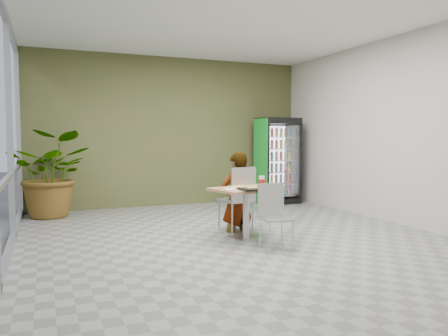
{
  "coord_description": "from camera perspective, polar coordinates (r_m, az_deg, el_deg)",
  "views": [
    {
      "loc": [
        -2.55,
        -5.71,
        1.47
      ],
      "look_at": [
        0.03,
        0.56,
        1.0
      ],
      "focal_mm": 35.0,
      "sensor_mm": 36.0,
      "label": 1
    }
  ],
  "objects": [
    {
      "name": "potted_plant",
      "position": [
        8.68,
        -21.49,
        -0.7
      ],
      "size": [
        1.75,
        1.62,
        1.61
      ],
      "primitive_type": "imported",
      "rotation": [
        0.0,
        0.0,
        -0.29
      ],
      "color": "#296729",
      "rests_on": "ground"
    },
    {
      "name": "cafeteria_tray",
      "position": [
        6.06,
        4.25,
        -2.75
      ],
      "size": [
        0.47,
        0.36,
        0.03
      ],
      "primitive_type": "cube",
      "rotation": [
        0.0,
        0.0,
        -0.06
      ],
      "color": "black",
      "rests_on": "dining_table"
    },
    {
      "name": "room_envelope",
      "position": [
        6.25,
        1.69,
        5.15
      ],
      "size": [
        6.0,
        7.0,
        3.2
      ],
      "primitive_type": null,
      "color": "beige",
      "rests_on": "ground"
    },
    {
      "name": "chair_near",
      "position": [
        5.88,
        6.48,
        -5.53
      ],
      "size": [
        0.41,
        0.41,
        0.86
      ],
      "rotation": [
        0.0,
        0.0,
        -0.08
      ],
      "color": "#B2B5B7",
      "rests_on": "ground"
    },
    {
      "name": "ground",
      "position": [
        6.42,
        1.66,
        -9.27
      ],
      "size": [
        7.0,
        7.0,
        0.0
      ],
      "primitive_type": "plane",
      "color": "gray",
      "rests_on": "ground"
    },
    {
      "name": "storefront_frame",
      "position": [
        5.73,
        -26.99,
        4.83
      ],
      "size": [
        0.1,
        7.0,
        3.2
      ],
      "primitive_type": null,
      "color": "#B2B5B7",
      "rests_on": "ground"
    },
    {
      "name": "pizza_plate",
      "position": [
        6.37,
        1.89,
        -2.38
      ],
      "size": [
        0.32,
        0.29,
        0.03
      ],
      "color": "white",
      "rests_on": "dining_table"
    },
    {
      "name": "chair_far",
      "position": [
        6.82,
        2.04,
        -3.39
      ],
      "size": [
        0.52,
        0.53,
        1.02
      ],
      "rotation": [
        0.0,
        0.0,
        3.32
      ],
      "color": "#B2B5B7",
      "rests_on": "ground"
    },
    {
      "name": "napkin_stack",
      "position": [
        6.02,
        0.8,
        -2.82
      ],
      "size": [
        0.16,
        0.16,
        0.02
      ],
      "primitive_type": "cube",
      "rotation": [
        0.0,
        0.0,
        -0.07
      ],
      "color": "white",
      "rests_on": "dining_table"
    },
    {
      "name": "soda_cup",
      "position": [
        6.49,
        4.96,
        -1.75
      ],
      "size": [
        0.09,
        0.09,
        0.16
      ],
      "color": "white",
      "rests_on": "dining_table"
    },
    {
      "name": "seated_woman",
      "position": [
        6.88,
        1.7,
        -4.36
      ],
      "size": [
        0.63,
        0.46,
        1.55
      ],
      "primitive_type": "imported",
      "rotation": [
        0.0,
        0.0,
        3.32
      ],
      "color": "black",
      "rests_on": "ground"
    },
    {
      "name": "dining_table",
      "position": [
        6.34,
        2.91,
        -4.52
      ],
      "size": [
        1.08,
        0.87,
        0.75
      ],
      "rotation": [
        0.0,
        0.0,
        0.24
      ],
      "color": "#B1714C",
      "rests_on": "ground"
    },
    {
      "name": "beverage_fridge",
      "position": [
        9.89,
        7.01,
        0.96
      ],
      "size": [
        0.87,
        0.67,
        1.91
      ],
      "rotation": [
        0.0,
        0.0,
        -0.0
      ],
      "color": "black",
      "rests_on": "ground"
    }
  ]
}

